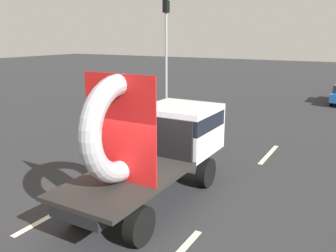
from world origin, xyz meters
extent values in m
plane|color=#28282B|center=(0.00, 0.00, 0.00)|extent=(120.00, 120.00, 0.00)
cylinder|color=black|center=(-0.79, 2.52, 0.43)|extent=(0.28, 0.86, 0.86)
cylinder|color=black|center=(0.91, 2.52, 0.43)|extent=(0.28, 0.86, 0.86)
cylinder|color=black|center=(-0.79, -0.91, 0.43)|extent=(0.28, 0.86, 0.86)
cylinder|color=black|center=(0.91, -0.91, 0.43)|extent=(0.28, 0.86, 0.86)
cube|color=black|center=(0.06, 0.77, 0.86)|extent=(1.30, 5.47, 0.25)
cube|color=silver|center=(0.06, 2.52, 1.66)|extent=(2.00, 1.98, 1.35)
cube|color=black|center=(0.06, 2.47, 1.96)|extent=(2.02, 1.88, 0.44)
cube|color=black|center=(0.06, -0.22, 1.03)|extent=(2.00, 3.49, 0.10)
cube|color=black|center=(0.06, 1.48, 1.63)|extent=(1.80, 0.08, 1.10)
torus|color=#9E9EA3|center=(0.06, -0.37, 2.31)|extent=(0.47, 2.45, 2.45)
cube|color=red|center=(0.06, -0.37, 2.31)|extent=(1.90, 0.03, 2.45)
cylinder|color=black|center=(2.82, 20.29, 0.30)|extent=(0.21, 0.60, 0.60)
cylinder|color=black|center=(2.82, 17.78, 0.30)|extent=(0.21, 0.60, 0.60)
cylinder|color=gray|center=(-6.36, 12.71, 2.83)|extent=(0.16, 0.16, 5.66)
cube|color=black|center=(-6.36, 12.71, 6.11)|extent=(0.30, 0.36, 0.90)
sphere|color=#19D833|center=(-6.19, 12.71, 6.39)|extent=(0.20, 0.20, 0.20)
cube|color=beige|center=(-1.68, -0.95, 0.00)|extent=(0.16, 2.32, 0.01)
cube|color=beige|center=(-1.68, 6.46, 0.00)|extent=(0.16, 2.69, 0.01)
cube|color=beige|center=(1.81, 6.33, 0.00)|extent=(0.16, 2.41, 0.01)
camera|label=1|loc=(4.75, -6.37, 4.31)|focal=37.55mm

